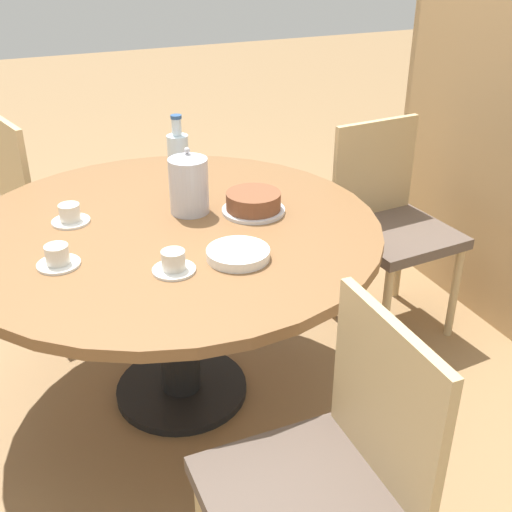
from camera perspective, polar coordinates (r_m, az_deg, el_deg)
ground_plane at (r=2.51m, az=-6.58°, el=-11.86°), size 14.00×14.00×0.00m
dining_table at (r=2.19m, az=-7.39°, el=-0.16°), size 1.39×1.39×0.70m
chair_a at (r=2.73m, az=11.85°, el=3.05°), size 0.45×0.45×0.87m
chair_b at (r=3.03m, az=-17.95°, el=4.79°), size 0.51×0.51×0.87m
chair_d at (r=1.54m, az=6.23°, el=-19.32°), size 0.42×0.42×0.87m
bookshelf at (r=2.99m, az=20.45°, el=10.84°), size 0.97×0.28×1.64m
coffee_pot at (r=2.19m, az=-6.00°, el=6.43°), size 0.13×0.13×0.23m
water_bottle at (r=2.35m, az=-6.89°, el=8.29°), size 0.08×0.08×0.29m
cake_main at (r=2.20m, az=-0.23°, el=4.75°), size 0.22×0.22×0.07m
cup_a at (r=2.21m, az=-16.20°, el=3.50°), size 0.13×0.13×0.06m
cup_b at (r=1.84m, az=-7.33°, el=-0.63°), size 0.13×0.13×0.06m
cup_c at (r=1.95m, az=-17.22°, el=-0.13°), size 0.13×0.13×0.06m
plate_stack at (r=1.90m, az=-1.60°, el=0.19°), size 0.19×0.19×0.03m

